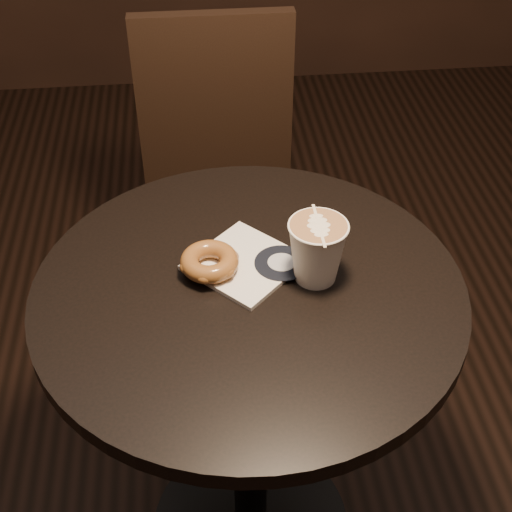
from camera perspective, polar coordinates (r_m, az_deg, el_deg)
The scene contains 5 objects.
cafe_table at distance 1.29m, azimuth -0.53°, elevation -8.90°, with size 0.70×0.70×0.75m.
chair at distance 1.76m, azimuth -2.92°, elevation 5.30°, with size 0.37×0.37×0.93m.
pastry_bag at distance 1.18m, azimuth -0.91°, elevation -0.59°, with size 0.16×0.16×0.01m, color white.
doughnut at distance 1.16m, azimuth -3.74°, elevation -0.44°, with size 0.10×0.10×0.03m, color brown.
latte_cup at distance 1.13m, azimuth 4.88°, elevation 0.35°, with size 0.10×0.10×0.11m, color white, non-canonical shape.
Camera 1 is at (-0.08, -0.84, 1.52)m, focal length 50.00 mm.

